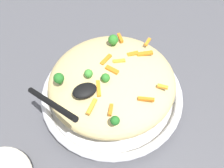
% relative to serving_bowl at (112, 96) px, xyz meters
% --- Properties ---
extents(ground_plane, '(2.40, 2.40, 0.00)m').
position_rel_serving_bowl_xyz_m(ground_plane, '(0.00, 0.00, -0.03)').
color(ground_plane, '#4C4C51').
extents(serving_bowl, '(0.37, 0.37, 0.05)m').
position_rel_serving_bowl_xyz_m(serving_bowl, '(0.00, 0.00, 0.00)').
color(serving_bowl, silver).
rests_on(serving_bowl, ground_plane).
extents(pasta_mound, '(0.32, 0.31, 0.10)m').
position_rel_serving_bowl_xyz_m(pasta_mound, '(0.00, 0.00, 0.06)').
color(pasta_mound, '#D1BA7A').
rests_on(pasta_mound, serving_bowl).
extents(carrot_piece_0, '(0.03, 0.02, 0.01)m').
position_rel_serving_bowl_xyz_m(carrot_piece_0, '(0.12, 0.05, 0.10)').
color(carrot_piece_0, orange).
rests_on(carrot_piece_0, pasta_mound).
extents(carrot_piece_1, '(0.04, 0.03, 0.01)m').
position_rel_serving_bowl_xyz_m(carrot_piece_1, '(-0.00, 0.04, 0.11)').
color(carrot_piece_1, orange).
rests_on(carrot_piece_1, pasta_mound).
extents(carrot_piece_2, '(0.02, 0.03, 0.01)m').
position_rel_serving_bowl_xyz_m(carrot_piece_2, '(-0.04, -0.09, 0.11)').
color(carrot_piece_2, orange).
rests_on(carrot_piece_2, pasta_mound).
extents(carrot_piece_3, '(0.03, 0.01, 0.01)m').
position_rel_serving_bowl_xyz_m(carrot_piece_3, '(0.07, 0.03, 0.11)').
color(carrot_piece_3, orange).
rests_on(carrot_piece_3, pasta_mound).
extents(carrot_piece_4, '(0.02, 0.04, 0.01)m').
position_rel_serving_bowl_xyz_m(carrot_piece_4, '(-0.05, -0.03, 0.11)').
color(carrot_piece_4, orange).
rests_on(carrot_piece_4, pasta_mound).
extents(carrot_piece_5, '(0.03, 0.03, 0.01)m').
position_rel_serving_bowl_xyz_m(carrot_piece_5, '(-0.08, -0.07, 0.11)').
color(carrot_piece_5, orange).
rests_on(carrot_piece_5, pasta_mound).
extents(carrot_piece_6, '(0.01, 0.03, 0.01)m').
position_rel_serving_bowl_xyz_m(carrot_piece_6, '(0.06, 0.09, 0.11)').
color(carrot_piece_6, orange).
rests_on(carrot_piece_6, pasta_mound).
extents(carrot_piece_7, '(0.03, 0.03, 0.01)m').
position_rel_serving_bowl_xyz_m(carrot_piece_7, '(-0.00, 0.00, 0.11)').
color(carrot_piece_7, orange).
rests_on(carrot_piece_7, pasta_mound).
extents(carrot_piece_8, '(0.02, 0.02, 0.01)m').
position_rel_serving_bowl_xyz_m(carrot_piece_8, '(0.09, -0.09, 0.11)').
color(carrot_piece_8, orange).
rests_on(carrot_piece_8, pasta_mound).
extents(carrot_piece_9, '(0.03, 0.02, 0.01)m').
position_rel_serving_bowl_xyz_m(carrot_piece_9, '(0.03, 0.02, 0.11)').
color(carrot_piece_9, orange).
rests_on(carrot_piece_9, pasta_mound).
extents(carrot_piece_10, '(0.04, 0.02, 0.01)m').
position_rel_serving_bowl_xyz_m(carrot_piece_10, '(0.04, -0.10, 0.11)').
color(carrot_piece_10, orange).
rests_on(carrot_piece_10, pasta_mound).
extents(carrot_piece_11, '(0.04, 0.02, 0.01)m').
position_rel_serving_bowl_xyz_m(carrot_piece_11, '(0.10, 0.02, 0.10)').
color(carrot_piece_11, orange).
rests_on(carrot_piece_11, pasta_mound).
extents(broccoli_floret_0, '(0.02, 0.02, 0.02)m').
position_rel_serving_bowl_xyz_m(broccoli_floret_0, '(-0.05, -0.13, 0.12)').
color(broccoli_floret_0, '#205B1C').
rests_on(broccoli_floret_0, pasta_mound).
extents(broccoli_floret_1, '(0.02, 0.02, 0.02)m').
position_rel_serving_bowl_xyz_m(broccoli_floret_1, '(-0.03, -0.02, 0.12)').
color(broccoli_floret_1, '#296820').
rests_on(broccoli_floret_1, pasta_mound).
extents(broccoli_floret_2, '(0.02, 0.02, 0.03)m').
position_rel_serving_bowl_xyz_m(broccoli_floret_2, '(-0.12, 0.02, 0.12)').
color(broccoli_floret_2, '#205B1C').
rests_on(broccoli_floret_2, pasta_mound).
extents(broccoli_floret_3, '(0.03, 0.03, 0.03)m').
position_rel_serving_bowl_xyz_m(broccoli_floret_3, '(0.04, 0.08, 0.12)').
color(broccoli_floret_3, '#296820').
rests_on(broccoli_floret_3, pasta_mound).
extents(broccoli_floret_4, '(0.02, 0.02, 0.02)m').
position_rel_serving_bowl_xyz_m(broccoli_floret_4, '(-0.06, 0.01, 0.12)').
color(broccoli_floret_4, '#377928').
rests_on(broccoli_floret_4, pasta_mound).
extents(serving_spoon, '(0.14, 0.17, 0.10)m').
position_rel_serving_bowl_xyz_m(serving_spoon, '(-0.11, -0.04, 0.13)').
color(serving_spoon, black).
rests_on(serving_spoon, pasta_mound).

